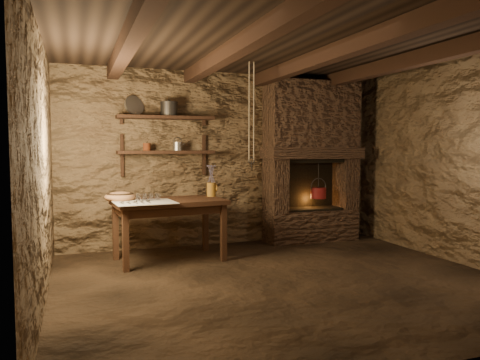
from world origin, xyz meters
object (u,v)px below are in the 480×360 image
object	(u,v)px
stoneware_jug	(212,183)
wooden_bowl	(120,197)
iron_stockpot	(169,110)
red_pot	(318,192)
work_table	(169,228)

from	to	relation	value
stoneware_jug	wooden_bowl	size ratio (longest dim) A/B	1.13
iron_stockpot	red_pot	bearing A→B (deg)	-3.19
work_table	wooden_bowl	xyz separation A→B (m)	(-0.56, 0.10, 0.38)
wooden_bowl	iron_stockpot	size ratio (longest dim) A/B	1.61
work_table	red_pot	distance (m)	2.34
stoneware_jug	iron_stockpot	world-z (taller)	iron_stockpot
wooden_bowl	iron_stockpot	world-z (taller)	iron_stockpot
work_table	wooden_bowl	bearing A→B (deg)	164.31
work_table	iron_stockpot	bearing A→B (deg)	72.39
work_table	stoneware_jug	distance (m)	0.80
stoneware_jug	wooden_bowl	distance (m)	1.15
stoneware_jug	red_pot	world-z (taller)	red_pot
work_table	red_pot	xyz separation A→B (m)	(2.28, 0.46, 0.31)
work_table	stoneware_jug	world-z (taller)	stoneware_jug
wooden_bowl	red_pot	world-z (taller)	red_pot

